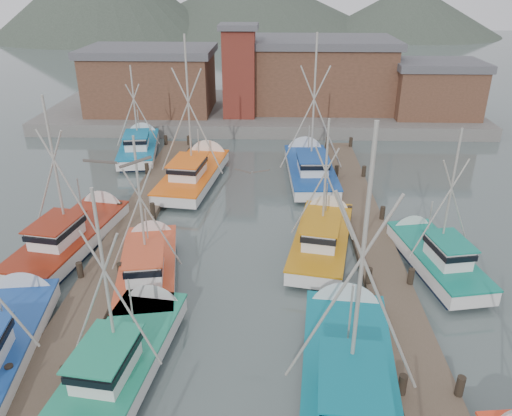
{
  "coord_description": "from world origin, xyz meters",
  "views": [
    {
      "loc": [
        1.32,
        -15.38,
        13.86
      ],
      "look_at": [
        0.47,
        8.57,
        2.6
      ],
      "focal_mm": 35.0,
      "sensor_mm": 36.0,
      "label": 1
    }
  ],
  "objects_px": {
    "boat_8": "(149,266)",
    "lookout_tower": "(239,71)",
    "boat_12": "(196,172)",
    "boat_4": "(126,354)"
  },
  "relations": [
    {
      "from": "boat_8",
      "to": "lookout_tower",
      "type": "bearing_deg",
      "value": 74.54
    },
    {
      "from": "boat_8",
      "to": "boat_12",
      "type": "height_order",
      "value": "boat_12"
    },
    {
      "from": "lookout_tower",
      "to": "boat_4",
      "type": "bearing_deg",
      "value": -93.72
    },
    {
      "from": "boat_4",
      "to": "boat_8",
      "type": "relative_size",
      "value": 1.02
    },
    {
      "from": "boat_4",
      "to": "boat_8",
      "type": "height_order",
      "value": "boat_4"
    },
    {
      "from": "lookout_tower",
      "to": "boat_12",
      "type": "relative_size",
      "value": 0.75
    },
    {
      "from": "lookout_tower",
      "to": "boat_8",
      "type": "distance_m",
      "value": 27.91
    },
    {
      "from": "boat_8",
      "to": "boat_12",
      "type": "xyz_separation_m",
      "value": [
        0.45,
        12.95,
        0.01
      ]
    },
    {
      "from": "boat_4",
      "to": "boat_8",
      "type": "xyz_separation_m",
      "value": [
        -0.59,
        6.32,
        -0.0
      ]
    },
    {
      "from": "lookout_tower",
      "to": "boat_4",
      "type": "height_order",
      "value": "lookout_tower"
    }
  ]
}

